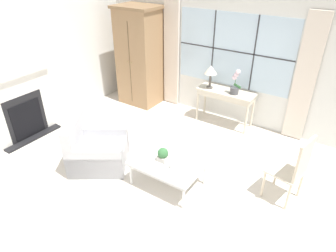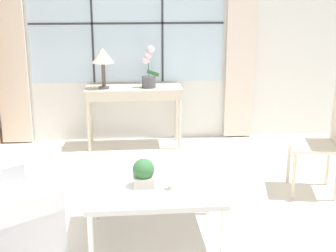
{
  "view_description": "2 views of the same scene",
  "coord_description": "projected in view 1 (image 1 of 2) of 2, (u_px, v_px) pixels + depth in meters",
  "views": [
    {
      "loc": [
        2.17,
        -2.54,
        3.14
      ],
      "look_at": [
        0.05,
        0.63,
        0.93
      ],
      "focal_mm": 32.0,
      "sensor_mm": 36.0,
      "label": 1
    },
    {
      "loc": [
        -0.05,
        -2.83,
        1.83
      ],
      "look_at": [
        0.29,
        0.76,
        0.8
      ],
      "focal_mm": 50.0,
      "sensor_mm": 36.0,
      "label": 2
    }
  ],
  "objects": [
    {
      "name": "side_chair_wooden",
      "position": [
        294.0,
        167.0,
        4.1
      ],
      "size": [
        0.52,
        0.52,
        1.07
      ],
      "color": "beige",
      "rests_on": "ground_plane"
    },
    {
      "name": "potted_plant_small",
      "position": [
        163.0,
        155.0,
        4.47
      ],
      "size": [
        0.17,
        0.17,
        0.22
      ],
      "color": "#BCB7AD",
      "rests_on": "coffee_table"
    },
    {
      "name": "ground_plane",
      "position": [
        142.0,
        197.0,
        4.45
      ],
      "size": [
        14.0,
        14.0,
        0.0
      ],
      "primitive_type": "plane",
      "color": "silver"
    },
    {
      "name": "potted_orchid",
      "position": [
        235.0,
        85.0,
        5.8
      ],
      "size": [
        0.21,
        0.17,
        0.5
      ],
      "color": "#4C4C51",
      "rests_on": "console_table"
    },
    {
      "name": "wall_back_windowed",
      "position": [
        233.0,
        55.0,
        5.92
      ],
      "size": [
        7.2,
        0.14,
        2.8
      ],
      "color": "silver",
      "rests_on": "ground_plane"
    },
    {
      "name": "console_table",
      "position": [
        226.0,
        95.0,
        6.06
      ],
      "size": [
        1.16,
        0.43,
        0.73
      ],
      "color": "beige",
      "rests_on": "ground_plane"
    },
    {
      "name": "fireplace",
      "position": [
        20.0,
        103.0,
        5.55
      ],
      "size": [
        0.34,
        1.36,
        2.12
      ],
      "color": "black",
      "rests_on": "ground_plane"
    },
    {
      "name": "armchair_upholstered",
      "position": [
        97.0,
        150.0,
        5.01
      ],
      "size": [
        1.23,
        1.22,
        0.84
      ],
      "color": "#B2B2B7",
      "rests_on": "ground_plane"
    },
    {
      "name": "wall_left",
      "position": [
        31.0,
        59.0,
        5.63
      ],
      "size": [
        0.06,
        7.2,
        2.8
      ],
      "primitive_type": "cube",
      "color": "silver",
      "rests_on": "ground_plane"
    },
    {
      "name": "pillar_candle",
      "position": [
        173.0,
        165.0,
        4.33
      ],
      "size": [
        0.1,
        0.1,
        0.13
      ],
      "color": "silver",
      "rests_on": "coffee_table"
    },
    {
      "name": "coffee_table",
      "position": [
        168.0,
        164.0,
        4.51
      ],
      "size": [
        1.05,
        0.73,
        0.42
      ],
      "color": "silver",
      "rests_on": "ground_plane"
    },
    {
      "name": "armoire",
      "position": [
        139.0,
        57.0,
        6.76
      ],
      "size": [
        0.95,
        0.74,
        2.2
      ],
      "color": "#93704C",
      "rests_on": "ground_plane"
    },
    {
      "name": "table_lamp",
      "position": [
        211.0,
        71.0,
        5.96
      ],
      "size": [
        0.26,
        0.26,
        0.48
      ],
      "color": "#4C4742",
      "rests_on": "console_table"
    }
  ]
}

